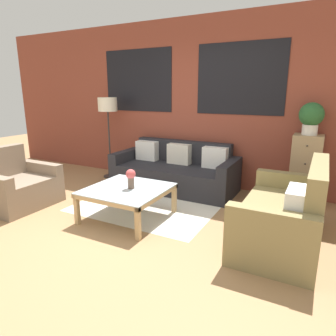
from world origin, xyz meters
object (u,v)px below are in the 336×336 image
at_px(coffee_table, 127,192).
at_px(floor_lamp, 108,109).
at_px(settee_vintage, 285,217).
at_px(potted_plant, 311,117).
at_px(armchair_corner, 18,187).
at_px(couch_dark, 175,172).
at_px(flower_vase, 131,177).
at_px(drawer_cabinet, 305,170).

relative_size(coffee_table, floor_lamp, 0.65).
bearing_deg(settee_vintage, potted_plant, 86.59).
xyz_separation_m(coffee_table, potted_plant, (1.98, 1.63, 0.92)).
height_order(armchair_corner, coffee_table, armchair_corner).
bearing_deg(couch_dark, coffee_table, -89.90).
xyz_separation_m(settee_vintage, flower_vase, (-1.84, -0.21, 0.25)).
xyz_separation_m(couch_dark, coffee_table, (0.00, -1.40, 0.07)).
relative_size(settee_vintage, drawer_cabinet, 1.48).
distance_m(armchair_corner, potted_plant, 4.28).
xyz_separation_m(drawer_cabinet, flower_vase, (-1.92, -1.62, 0.05)).
bearing_deg(potted_plant, floor_lamp, -177.06).
bearing_deg(potted_plant, drawer_cabinet, -90.00).
relative_size(potted_plant, flower_vase, 1.78).
xyz_separation_m(settee_vintage, potted_plant, (0.08, 1.40, 0.96)).
relative_size(floor_lamp, drawer_cabinet, 1.47).
bearing_deg(coffee_table, armchair_corner, -167.70).
height_order(armchair_corner, potted_plant, potted_plant).
bearing_deg(coffee_table, drawer_cabinet, 39.47).
xyz_separation_m(couch_dark, floor_lamp, (-1.42, 0.05, 1.01)).
distance_m(couch_dark, coffee_table, 1.40).
bearing_deg(couch_dark, floor_lamp, 177.82).
bearing_deg(floor_lamp, potted_plant, 2.94).
xyz_separation_m(coffee_table, flower_vase, (0.05, 0.01, 0.21)).
bearing_deg(potted_plant, couch_dark, -173.40).
height_order(coffee_table, drawer_cabinet, drawer_cabinet).
distance_m(settee_vintage, coffee_table, 1.91).
bearing_deg(floor_lamp, couch_dark, -2.18).
bearing_deg(drawer_cabinet, settee_vintage, -93.41).
distance_m(couch_dark, floor_lamp, 1.74).
bearing_deg(settee_vintage, armchair_corner, -170.62).
height_order(potted_plant, flower_vase, potted_plant).
bearing_deg(settee_vintage, coffee_table, -173.24).
height_order(coffee_table, potted_plant, potted_plant).
bearing_deg(potted_plant, settee_vintage, -93.41).
bearing_deg(flower_vase, drawer_cabinet, 40.06).
bearing_deg(armchair_corner, drawer_cabinet, 28.64).
bearing_deg(coffee_table, settee_vintage, 6.76).
bearing_deg(coffee_table, couch_dark, 90.10).
distance_m(armchair_corner, floor_lamp, 2.10).
bearing_deg(flower_vase, potted_plant, 40.06).
relative_size(armchair_corner, coffee_table, 0.96).
xyz_separation_m(floor_lamp, flower_vase, (1.48, -1.44, -0.73)).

